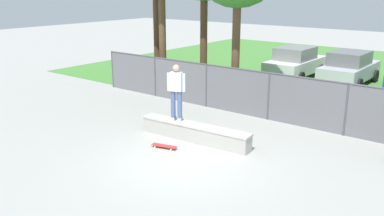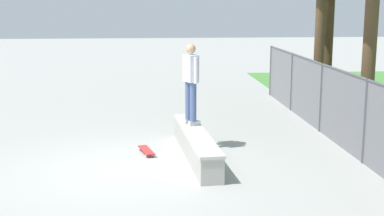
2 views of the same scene
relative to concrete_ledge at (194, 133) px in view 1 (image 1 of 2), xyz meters
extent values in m
plane|color=#9E9E99|center=(0.77, -1.48, -0.28)|extent=(80.00, 80.00, 0.00)
cube|color=#478438|center=(0.77, 13.70, -0.27)|extent=(28.70, 20.00, 0.02)
cube|color=#A8A59E|center=(0.00, 0.00, -0.03)|extent=(3.82, 0.71, 0.49)
cube|color=beige|center=(0.00, 0.00, 0.24)|extent=(3.86, 0.75, 0.06)
cube|color=beige|center=(-0.80, -0.06, 0.32)|extent=(0.20, 0.28, 0.10)
cube|color=beige|center=(-0.60, 0.03, 0.32)|extent=(0.20, 0.28, 0.10)
cylinder|color=#475B89|center=(-0.79, -0.09, 0.81)|extent=(0.15, 0.15, 0.88)
cylinder|color=#475B89|center=(-0.59, 0.00, 0.81)|extent=(0.15, 0.15, 0.88)
cube|color=silver|center=(-0.69, -0.04, 1.55)|extent=(0.44, 0.35, 0.60)
cylinder|color=silver|center=(-0.92, -0.14, 1.53)|extent=(0.10, 0.10, 0.58)
cylinder|color=silver|center=(-0.46, 0.05, 1.53)|extent=(0.10, 0.10, 0.58)
sphere|color=tan|center=(-0.69, -0.04, 1.98)|extent=(0.22, 0.22, 0.22)
cube|color=red|center=(-0.34, -1.06, -0.20)|extent=(0.82, 0.39, 0.02)
cube|color=#B2B2B7|center=(-0.08, -0.99, -0.22)|extent=(0.09, 0.15, 0.02)
cube|color=#B2B2B7|center=(-0.61, -1.12, -0.22)|extent=(0.09, 0.15, 0.02)
cylinder|color=silver|center=(-0.06, -1.07, -0.25)|extent=(0.06, 0.04, 0.05)
cylinder|color=silver|center=(-0.10, -0.91, -0.25)|extent=(0.06, 0.04, 0.05)
cylinder|color=silver|center=(-0.58, -1.21, -0.25)|extent=(0.06, 0.04, 0.05)
cylinder|color=silver|center=(-0.63, -1.04, -0.25)|extent=(0.06, 0.04, 0.05)
cylinder|color=#4C4C51|center=(-7.58, 3.40, 0.60)|extent=(0.07, 0.07, 1.76)
cylinder|color=#4C4C51|center=(-4.80, 3.40, 0.60)|extent=(0.07, 0.07, 1.76)
cylinder|color=#4C4C51|center=(-2.02, 3.40, 0.60)|extent=(0.07, 0.07, 1.76)
cylinder|color=#4C4C51|center=(0.77, 3.40, 0.60)|extent=(0.07, 0.07, 1.76)
cylinder|color=#4C4C51|center=(3.55, 3.40, 0.60)|extent=(0.07, 0.07, 1.76)
cylinder|color=#4C4C51|center=(0.77, 3.40, 1.46)|extent=(16.70, 0.05, 0.05)
cube|color=slate|center=(0.77, 3.40, 0.60)|extent=(16.70, 0.01, 1.76)
cylinder|color=#513823|center=(-6.02, 4.90, 2.40)|extent=(0.32, 0.32, 5.36)
cylinder|color=brown|center=(-5.16, 4.34, 2.44)|extent=(0.32, 0.32, 5.44)
cylinder|color=#513823|center=(-3.55, 5.29, 1.99)|extent=(0.32, 0.32, 4.54)
cylinder|color=brown|center=(-1.20, 4.24, 1.88)|extent=(0.32, 0.32, 4.33)
cube|color=silver|center=(-1.53, 10.80, 0.39)|extent=(1.84, 4.22, 0.70)
cube|color=gray|center=(-1.53, 10.65, 1.06)|extent=(1.62, 2.12, 0.64)
cylinder|color=black|center=(-2.41, 12.11, 0.04)|extent=(0.23, 0.64, 0.64)
cylinder|color=black|center=(-0.61, 12.09, 0.04)|extent=(0.23, 0.64, 0.64)
cylinder|color=black|center=(-2.44, 9.51, 0.04)|extent=(0.23, 0.64, 0.64)
cylinder|color=black|center=(-0.64, 9.49, 0.04)|extent=(0.23, 0.64, 0.64)
cube|color=#B7BABF|center=(1.23, 10.99, 0.39)|extent=(1.84, 4.22, 0.70)
cube|color=slate|center=(1.23, 10.84, 1.06)|extent=(1.62, 2.12, 0.64)
cylinder|color=black|center=(0.34, 12.30, 0.04)|extent=(0.23, 0.64, 0.64)
cylinder|color=black|center=(2.14, 12.29, 0.04)|extent=(0.23, 0.64, 0.64)
cylinder|color=black|center=(0.31, 9.70, 0.04)|extent=(0.23, 0.64, 0.64)
cylinder|color=black|center=(2.11, 9.68, 0.04)|extent=(0.23, 0.64, 0.64)
camera|label=1|loc=(7.50, -9.76, 4.40)|focal=38.86mm
camera|label=2|loc=(11.09, -1.05, 2.99)|focal=50.23mm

